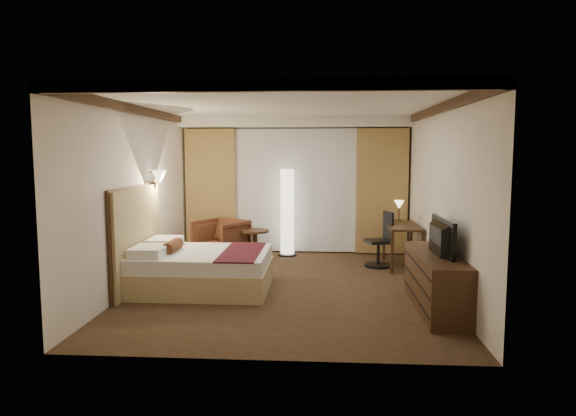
# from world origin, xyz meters

# --- Properties ---
(floor) EXTENTS (4.50, 5.50, 0.01)m
(floor) POSITION_xyz_m (0.00, 0.00, 0.00)
(floor) COLOR #322213
(floor) RESTS_ON ground
(ceiling) EXTENTS (4.50, 5.50, 0.01)m
(ceiling) POSITION_xyz_m (0.00, 0.00, 2.70)
(ceiling) COLOR white
(ceiling) RESTS_ON back_wall
(back_wall) EXTENTS (4.50, 0.02, 2.70)m
(back_wall) POSITION_xyz_m (0.00, 2.75, 1.35)
(back_wall) COLOR beige
(back_wall) RESTS_ON floor
(left_wall) EXTENTS (0.02, 5.50, 2.70)m
(left_wall) POSITION_xyz_m (-2.25, 0.00, 1.35)
(left_wall) COLOR beige
(left_wall) RESTS_ON floor
(right_wall) EXTENTS (0.02, 5.50, 2.70)m
(right_wall) POSITION_xyz_m (2.25, 0.00, 1.35)
(right_wall) COLOR beige
(right_wall) RESTS_ON floor
(crown_molding) EXTENTS (4.50, 5.50, 0.12)m
(crown_molding) POSITION_xyz_m (0.00, 0.00, 2.64)
(crown_molding) COLOR black
(crown_molding) RESTS_ON ceiling
(soffit) EXTENTS (4.50, 0.50, 0.20)m
(soffit) POSITION_xyz_m (0.00, 2.50, 2.60)
(soffit) COLOR white
(soffit) RESTS_ON ceiling
(curtain_sheer) EXTENTS (2.48, 0.04, 2.45)m
(curtain_sheer) POSITION_xyz_m (0.00, 2.67, 1.25)
(curtain_sheer) COLOR silver
(curtain_sheer) RESTS_ON back_wall
(curtain_left_drape) EXTENTS (1.00, 0.14, 2.45)m
(curtain_left_drape) POSITION_xyz_m (-1.70, 2.61, 1.25)
(curtain_left_drape) COLOR tan
(curtain_left_drape) RESTS_ON back_wall
(curtain_right_drape) EXTENTS (1.00, 0.14, 2.45)m
(curtain_right_drape) POSITION_xyz_m (1.70, 2.61, 1.25)
(curtain_right_drape) COLOR tan
(curtain_right_drape) RESTS_ON back_wall
(wall_sconce) EXTENTS (0.24, 0.24, 0.24)m
(wall_sconce) POSITION_xyz_m (-2.09, 0.55, 1.62)
(wall_sconce) COLOR white
(wall_sconce) RESTS_ON left_wall
(bed) EXTENTS (1.94, 1.52, 0.57)m
(bed) POSITION_xyz_m (-1.22, -0.21, 0.28)
(bed) COLOR white
(bed) RESTS_ON floor
(headboard) EXTENTS (0.12, 1.82, 1.50)m
(headboard) POSITION_xyz_m (-2.20, -0.21, 0.75)
(headboard) COLOR tan
(headboard) RESTS_ON floor
(armchair) EXTENTS (1.09, 1.08, 0.84)m
(armchair) POSITION_xyz_m (-1.36, 1.86, 0.42)
(armchair) COLOR #481F15
(armchair) RESTS_ON floor
(side_table) EXTENTS (0.53, 0.53, 0.58)m
(side_table) POSITION_xyz_m (-0.71, 1.79, 0.29)
(side_table) COLOR black
(side_table) RESTS_ON floor
(floor_lamp) EXTENTS (0.36, 0.36, 1.70)m
(floor_lamp) POSITION_xyz_m (-0.14, 2.34, 0.85)
(floor_lamp) COLOR white
(floor_lamp) RESTS_ON floor
(desk) EXTENTS (0.55, 1.23, 0.75)m
(desk) POSITION_xyz_m (1.95, 1.51, 0.38)
(desk) COLOR black
(desk) RESTS_ON floor
(desk_lamp) EXTENTS (0.18, 0.18, 0.34)m
(desk_lamp) POSITION_xyz_m (1.95, 1.98, 0.92)
(desk_lamp) COLOR #FFD899
(desk_lamp) RESTS_ON desk
(office_chair) EXTENTS (0.59, 0.59, 0.98)m
(office_chair) POSITION_xyz_m (1.53, 1.46, 0.49)
(office_chair) COLOR black
(office_chair) RESTS_ON floor
(dresser) EXTENTS (0.50, 1.86, 0.72)m
(dresser) POSITION_xyz_m (2.00, -0.97, 0.36)
(dresser) COLOR black
(dresser) RESTS_ON floor
(television) EXTENTS (0.62, 1.03, 0.13)m
(television) POSITION_xyz_m (1.97, -0.97, 1.02)
(television) COLOR black
(television) RESTS_ON dresser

